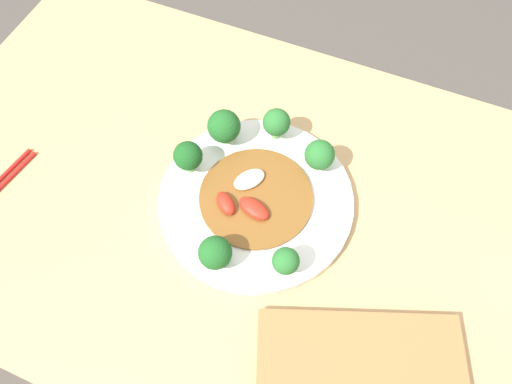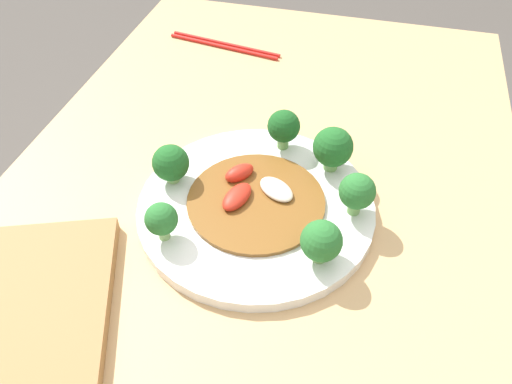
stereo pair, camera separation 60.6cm
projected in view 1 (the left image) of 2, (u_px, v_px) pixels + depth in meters
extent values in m
plane|color=#4C4742|center=(243.00, 317.00, 1.47)|extent=(8.00, 8.00, 0.00)
cube|color=tan|center=(239.00, 275.00, 1.15)|extent=(1.15, 0.74, 0.73)
cylinder|color=white|center=(256.00, 200.00, 0.82)|extent=(0.32, 0.32, 0.02)
cylinder|color=#89B76B|center=(285.00, 267.00, 0.74)|extent=(0.01, 0.01, 0.02)
sphere|color=#286B2D|center=(286.00, 261.00, 0.72)|extent=(0.04, 0.04, 0.04)
cylinder|color=#7AAD5B|center=(318.00, 164.00, 0.84)|extent=(0.02, 0.02, 0.01)
sphere|color=#286B2D|center=(320.00, 155.00, 0.81)|extent=(0.05, 0.05, 0.05)
cylinder|color=#89B76B|center=(216.00, 259.00, 0.75)|extent=(0.02, 0.02, 0.01)
sphere|color=#1E5B23|center=(215.00, 253.00, 0.73)|extent=(0.05, 0.05, 0.05)
cylinder|color=#70A356|center=(225.00, 137.00, 0.86)|extent=(0.02, 0.02, 0.02)
sphere|color=#1E5B23|center=(224.00, 126.00, 0.83)|extent=(0.06, 0.06, 0.06)
cylinder|color=#70A356|center=(276.00, 132.00, 0.86)|extent=(0.02, 0.02, 0.02)
sphere|color=#286B2D|center=(277.00, 122.00, 0.84)|extent=(0.05, 0.05, 0.05)
cylinder|color=#70A356|center=(190.00, 165.00, 0.83)|extent=(0.02, 0.02, 0.02)
sphere|color=#19511E|center=(188.00, 156.00, 0.81)|extent=(0.05, 0.05, 0.05)
cylinder|color=brown|center=(256.00, 197.00, 0.81)|extent=(0.19, 0.19, 0.01)
ellipsoid|color=red|center=(228.00, 204.00, 0.79)|extent=(0.05, 0.05, 0.02)
ellipsoid|color=beige|center=(249.00, 179.00, 0.82)|extent=(0.06, 0.06, 0.01)
ellipsoid|color=red|center=(254.00, 208.00, 0.79)|extent=(0.06, 0.04, 0.02)
cube|color=olive|center=(362.00, 380.00, 0.68)|extent=(0.34, 0.28, 0.02)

